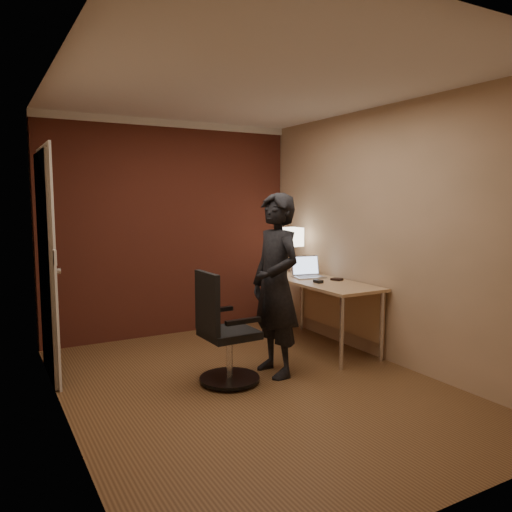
# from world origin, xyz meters

# --- Properties ---
(room) EXTENTS (4.00, 4.00, 4.00)m
(room) POSITION_xyz_m (-0.27, 1.54, 1.37)
(room) COLOR brown
(room) RESTS_ON ground
(desk) EXTENTS (0.60, 1.50, 0.73)m
(desk) POSITION_xyz_m (1.25, 0.63, 0.60)
(desk) COLOR tan
(desk) RESTS_ON ground
(desk_lamp) EXTENTS (0.22, 0.22, 0.54)m
(desk_lamp) POSITION_xyz_m (1.24, 1.29, 1.15)
(desk_lamp) COLOR silver
(desk_lamp) RESTS_ON desk
(laptop) EXTENTS (0.37, 0.32, 0.23)m
(laptop) POSITION_xyz_m (1.21, 0.91, 0.79)
(laptop) COLOR silver
(laptop) RESTS_ON desk
(mouse) EXTENTS (0.06, 0.10, 0.03)m
(mouse) POSITION_xyz_m (1.08, 0.52, 0.75)
(mouse) COLOR black
(mouse) RESTS_ON desk
(wallet) EXTENTS (0.12, 0.13, 0.02)m
(wallet) POSITION_xyz_m (1.35, 0.56, 0.74)
(wallet) COLOR black
(wallet) RESTS_ON desk
(office_chair) EXTENTS (0.53, 0.55, 0.97)m
(office_chair) POSITION_xyz_m (-0.20, 0.15, 0.43)
(office_chair) COLOR black
(office_chair) RESTS_ON ground
(person) EXTENTS (0.41, 0.62, 1.65)m
(person) POSITION_xyz_m (0.33, 0.15, 0.83)
(person) COLOR black
(person) RESTS_ON ground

